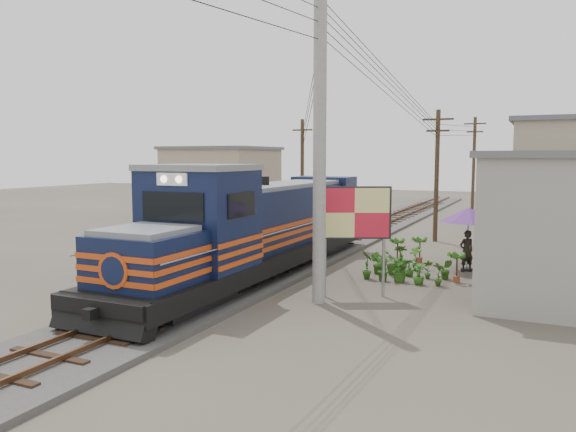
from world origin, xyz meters
The scene contains 15 objects.
ground centered at (0.00, 0.00, 0.00)m, with size 120.00×120.00×0.00m, color #473F35.
ballast centered at (0.00, 10.00, 0.08)m, with size 3.60×70.00×0.16m, color #595651.
track centered at (0.00, 10.00, 0.26)m, with size 1.15×70.00×0.12m.
locomotive centered at (0.00, 2.04, 1.80)m, with size 3.09×16.81×4.16m.
utility_pole_main centered at (3.50, -0.50, 5.00)m, with size 0.40×0.40×10.00m.
wooden_pole_mid centered at (4.50, 14.00, 3.68)m, with size 1.60×0.24×7.00m.
wooden_pole_far centered at (4.80, 28.00, 3.93)m, with size 1.60×0.24×7.50m.
wooden_pole_left centered at (-5.00, 18.00, 3.68)m, with size 1.60×0.24×7.00m.
power_lines centered at (-0.14, 8.49, 7.56)m, with size 9.65×19.00×3.30m.
shophouse_back centered at (11.00, 22.00, 2.11)m, with size 6.30×6.30×4.20m.
shophouse_left centered at (-10.00, 16.00, 2.61)m, with size 6.30×6.30×5.20m.
billboard centered at (4.26, 0.67, 2.66)m, with size 2.16×1.09×3.60m.
market_umbrella centered at (7.06, 6.62, 2.23)m, with size 2.83×2.83×2.54m.
vendor centered at (7.06, 6.36, 0.83)m, with size 0.60×0.40×1.66m, color black.
plant_nursery centered at (4.84, 4.39, 0.44)m, with size 3.28×3.13×1.08m.
Camera 1 is at (9.77, -16.46, 4.53)m, focal length 35.00 mm.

